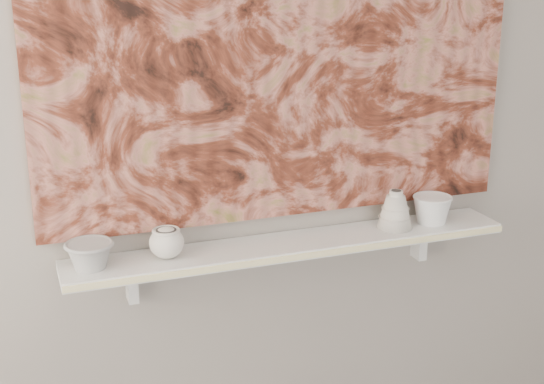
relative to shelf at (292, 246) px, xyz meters
name	(u,v)px	position (x,y,z in m)	size (l,w,h in m)	color
wall_back	(282,101)	(0.00, 0.09, 0.44)	(3.60, 3.60, 0.00)	gray
shelf	(292,246)	(0.00, 0.00, 0.00)	(1.40, 0.18, 0.03)	silver
shelf_stripe	(304,256)	(0.00, -0.09, 0.00)	(1.40, 0.01, 0.02)	#F9EBA6
bracket_left	(132,282)	(-0.49, 0.06, -0.07)	(0.03, 0.06, 0.12)	silver
bracket_right	(419,241)	(0.49, 0.06, -0.07)	(0.03, 0.06, 0.12)	silver
painting	(284,38)	(0.00, 0.08, 0.62)	(1.50, 0.03, 1.10)	maroon
house_motif	(415,130)	(0.45, 0.07, 0.32)	(0.09, 0.00, 0.08)	black
bowl_grey	(90,255)	(-0.61, 0.00, 0.05)	(0.14, 0.14, 0.08)	gray
cup_cream	(167,243)	(-0.39, 0.00, 0.06)	(0.10, 0.10, 0.09)	silver
bell_vessel	(395,209)	(0.35, 0.00, 0.08)	(0.11, 0.11, 0.13)	silver
bowl_white	(432,209)	(0.49, 0.00, 0.06)	(0.13, 0.13, 0.09)	white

